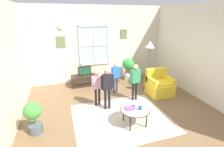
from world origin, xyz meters
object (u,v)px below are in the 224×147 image
tv_stand (85,80)px  person_pink_shirt (97,84)px  book_stack (130,108)px  floor_lamp (150,49)px  cup (140,108)px  potted_plant_corner (33,115)px  remote_near_books (134,107)px  person_blue_shirt (116,74)px  television (85,71)px  potted_plant_by_window (128,66)px  person_green_shirt (135,78)px  person_black_shirt (107,84)px  coffee_table (135,110)px  remote_near_cup (132,108)px  armchair (159,85)px

tv_stand → person_pink_shirt: bearing=-85.8°
book_stack → floor_lamp: floor_lamp is taller
cup → person_pink_shirt: 1.48m
book_stack → potted_plant_corner: (-2.20, 0.36, 0.01)m
remote_near_books → person_blue_shirt: person_blue_shirt is taller
television → person_pink_shirt: person_pink_shirt is taller
cup → potted_plant_by_window: potted_plant_by_window is taller
person_green_shirt → potted_plant_corner: (-2.87, -0.75, -0.29)m
person_pink_shirt → person_green_shirt: size_ratio=0.93×
person_blue_shirt → book_stack: bearing=-98.0°
person_black_shirt → person_green_shirt: person_black_shirt is taller
coffee_table → person_pink_shirt: person_pink_shirt is taller
coffee_table → floor_lamp: bearing=53.1°
coffee_table → remote_near_cup: 0.08m
person_black_shirt → potted_plant_corner: person_black_shirt is taller
person_black_shirt → floor_lamp: bearing=26.5°
book_stack → remote_near_books: (0.13, 0.05, -0.01)m
book_stack → person_green_shirt: person_green_shirt is taller
coffee_table → person_blue_shirt: size_ratio=0.68×
television → coffee_table: 2.93m
person_pink_shirt → person_green_shirt: bearing=-1.4°
cup → remote_near_books: (-0.10, 0.15, -0.04)m
television → floor_lamp: (2.13, -1.03, 0.89)m
coffee_table → person_blue_shirt: bearing=86.1°
book_stack → potted_plant_corner: bearing=170.6°
potted_plant_by_window → television: bearing=-179.2°
armchair → person_blue_shirt: size_ratio=0.80×
remote_near_cup → person_black_shirt: size_ratio=0.11×
remote_near_cup → potted_plant_corner: (-2.27, 0.37, 0.02)m
armchair → cup: size_ratio=9.10×
person_blue_shirt → person_green_shirt: 0.82m
remote_near_books → person_black_shirt: person_black_shirt is taller
armchair → potted_plant_corner: 3.94m
book_stack → cup: 0.26m
book_stack → remote_near_cup: book_stack is taller
potted_plant_corner → floor_lamp: bearing=20.5°
person_blue_shirt → cup: bearing=-90.6°
potted_plant_corner → armchair: bearing=12.6°
tv_stand → coffee_table: 2.94m
coffee_table → potted_plant_by_window: size_ratio=0.80×
person_pink_shirt → potted_plant_by_window: size_ratio=1.18×
armchair → person_pink_shirt: (-2.18, -0.09, 0.36)m
remote_near_books → person_pink_shirt: size_ratio=0.13×
person_pink_shirt → potted_plant_corner: (-1.66, -0.78, -0.23)m
cup → person_blue_shirt: size_ratio=0.09×
cup → armchair: bearing=43.4°
remote_near_cup → person_pink_shirt: person_pink_shirt is taller
cup → remote_near_cup: 0.20m
remote_near_books → remote_near_cup: size_ratio=1.00×
armchair → book_stack: size_ratio=3.97×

